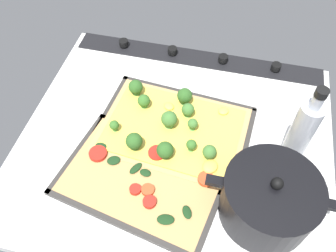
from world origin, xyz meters
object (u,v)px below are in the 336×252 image
baking_tray_back (142,179)px  oil_bottle (301,133)px  baking_tray_front (173,132)px  veggie_pizza_back (143,177)px  broccoli_pizza (171,127)px  cooking_pot (269,199)px

baking_tray_back → oil_bottle: size_ratio=1.71×
oil_bottle → baking_tray_front: bearing=-1.2°
baking_tray_front → veggie_pizza_back: veggie_pizza_back is taller
veggie_pizza_back → oil_bottle: (-32.38, -13.93, 8.77)cm
veggie_pizza_back → broccoli_pizza: bearing=-102.6°
baking_tray_front → cooking_pot: (-23.52, 15.98, 5.40)cm
baking_tray_front → oil_bottle: size_ratio=1.70×
oil_bottle → veggie_pizza_back: bearing=23.3°
broccoli_pizza → cooking_pot: size_ratio=1.41×
baking_tray_front → baking_tray_back: bearing=75.3°
broccoli_pizza → cooking_pot: 29.11cm
broccoli_pizza → oil_bottle: size_ratio=1.59×
baking_tray_front → cooking_pot: size_ratio=1.51×
veggie_pizza_back → cooking_pot: (-27.28, 1.44, 4.70)cm
baking_tray_back → oil_bottle: oil_bottle is taller
cooking_pot → broccoli_pizza: bearing=-33.6°
baking_tray_front → broccoli_pizza: size_ratio=1.07×
broccoli_pizza → baking_tray_back: (3.31, 14.66, -1.70)cm
baking_tray_front → baking_tray_back: size_ratio=0.99×
broccoli_pizza → cooking_pot: (-24.04, 16.00, 3.69)cm
baking_tray_front → veggie_pizza_back: 15.04cm
veggie_pizza_back → oil_bottle: oil_bottle is taller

